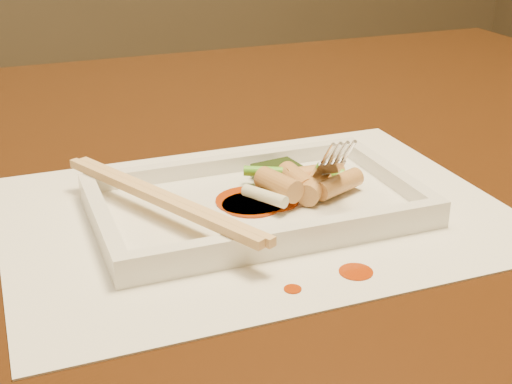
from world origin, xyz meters
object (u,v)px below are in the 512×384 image
object	(u,v)px
placemat	(256,213)
fork	(327,100)
plate_base	(256,208)
table	(170,255)
chopstick_a	(156,199)

from	to	relation	value
placemat	fork	bearing A→B (deg)	14.42
plate_base	fork	bearing A→B (deg)	14.42
plate_base	fork	size ratio (longest dim) A/B	1.86
table	placemat	size ratio (longest dim) A/B	3.50
placemat	plate_base	world-z (taller)	plate_base
plate_base	chopstick_a	distance (m)	0.08
table	placemat	bearing A→B (deg)	-73.19
plate_base	chopstick_a	xyz separation A→B (m)	(-0.08, 0.00, 0.02)
table	placemat	xyz separation A→B (m)	(0.04, -0.14, 0.10)
table	chopstick_a	size ratio (longest dim) A/B	6.36
placemat	fork	distance (m)	0.11
fork	plate_base	bearing A→B (deg)	-165.58
plate_base	chopstick_a	world-z (taller)	chopstick_a
table	chopstick_a	xyz separation A→B (m)	(-0.04, -0.14, 0.13)
table	fork	bearing A→B (deg)	-46.84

